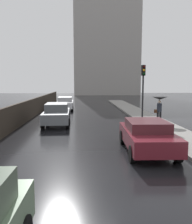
# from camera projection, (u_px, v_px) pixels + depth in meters

# --- Properties ---
(ground) EXTENTS (120.00, 120.00, 0.00)m
(ground) POSITION_uv_depth(u_px,v_px,m) (83.00, 174.00, 7.51)
(ground) COLOR black
(car_white_near_kerb) EXTENTS (1.86, 4.60, 1.38)m
(car_white_near_kerb) POSITION_uv_depth(u_px,v_px,m) (65.00, 103.00, 25.44)
(car_white_near_kerb) COLOR silver
(car_white_near_kerb) RESTS_ON ground
(car_grey_mid_road) EXTENTS (1.90, 4.26, 1.47)m
(car_grey_mid_road) POSITION_uv_depth(u_px,v_px,m) (57.00, 114.00, 16.24)
(car_grey_mid_road) COLOR slate
(car_grey_mid_road) RESTS_ON ground
(car_maroon_far_ahead) EXTENTS (1.99, 4.13, 1.33)m
(car_maroon_far_ahead) POSITION_uv_depth(u_px,v_px,m) (147.00, 135.00, 9.84)
(car_maroon_far_ahead) COLOR maroon
(car_maroon_far_ahead) RESTS_ON ground
(pedestrian_with_umbrella_near) EXTENTS (1.07, 1.07, 1.80)m
(pedestrian_with_umbrella_near) POSITION_uv_depth(u_px,v_px,m) (159.00, 102.00, 16.08)
(pedestrian_with_umbrella_near) COLOR black
(pedestrian_with_umbrella_near) RESTS_ON sidewalk_strip
(traffic_light) EXTENTS (0.26, 0.39, 4.01)m
(traffic_light) POSITION_uv_depth(u_px,v_px,m) (143.00, 82.00, 16.86)
(traffic_light) COLOR black
(traffic_light) RESTS_ON sidewalk_strip
(distant_tower) EXTENTS (15.75, 7.28, 25.59)m
(distant_tower) POSITION_uv_depth(u_px,v_px,m) (106.00, 41.00, 56.24)
(distant_tower) COLOR #9E9993
(distant_tower) RESTS_ON ground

